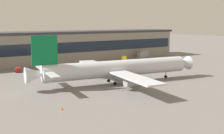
{
  "coord_description": "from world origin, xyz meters",
  "views": [
    {
      "loc": [
        -54.68,
        -83.63,
        20.97
      ],
      "look_at": [
        1.37,
        0.72,
        5.0
      ],
      "focal_mm": 46.78,
      "sensor_mm": 36.0,
      "label": 1
    }
  ],
  "objects": [
    {
      "name": "crew_van",
      "position": [
        35.44,
        40.21,
        1.46
      ],
      "size": [
        5.09,
        5.35,
        2.55
      ],
      "color": "yellow",
      "rests_on": "ground_plane"
    },
    {
      "name": "ground_plane",
      "position": [
        0.0,
        0.0,
        0.0
      ],
      "size": [
        600.0,
        600.0,
        0.0
      ],
      "primitive_type": "plane",
      "color": "slate"
    },
    {
      "name": "catering_truck",
      "position": [
        50.55,
        43.36,
        2.29
      ],
      "size": [
        7.52,
        3.73,
        4.15
      ],
      "color": "gray",
      "rests_on": "ground_plane"
    },
    {
      "name": "airliner",
      "position": [
        0.47,
        -3.16,
        5.05
      ],
      "size": [
        61.25,
        52.63,
        16.8
      ],
      "color": "silver",
      "rests_on": "ground_plane"
    },
    {
      "name": "traffic_cone_0",
      "position": [
        -27.49,
        -21.05,
        0.35
      ],
      "size": [
        0.56,
        0.56,
        0.7
      ],
      "primitive_type": "cone",
      "color": "#F2590C",
      "rests_on": "ground_plane"
    },
    {
      "name": "traffic_cone_2",
      "position": [
        4.95,
        -15.1,
        0.31
      ],
      "size": [
        0.49,
        0.49,
        0.61
      ],
      "primitive_type": "cone",
      "color": "#F2590C",
      "rests_on": "ground_plane"
    },
    {
      "name": "terminal_building",
      "position": [
        0.0,
        57.54,
        7.9
      ],
      "size": [
        154.8,
        19.88,
        15.76
      ],
      "color": "gray",
      "rests_on": "ground_plane"
    },
    {
      "name": "baggage_tug",
      "position": [
        -21.13,
        37.5,
        1.09
      ],
      "size": [
        2.6,
        3.88,
        1.85
      ],
      "color": "red",
      "rests_on": "ground_plane"
    },
    {
      "name": "traffic_cone_1",
      "position": [
        -4.27,
        -13.22,
        0.3
      ],
      "size": [
        0.48,
        0.48,
        0.59
      ],
      "primitive_type": "cone",
      "color": "#F2590C",
      "rests_on": "ground_plane"
    }
  ]
}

